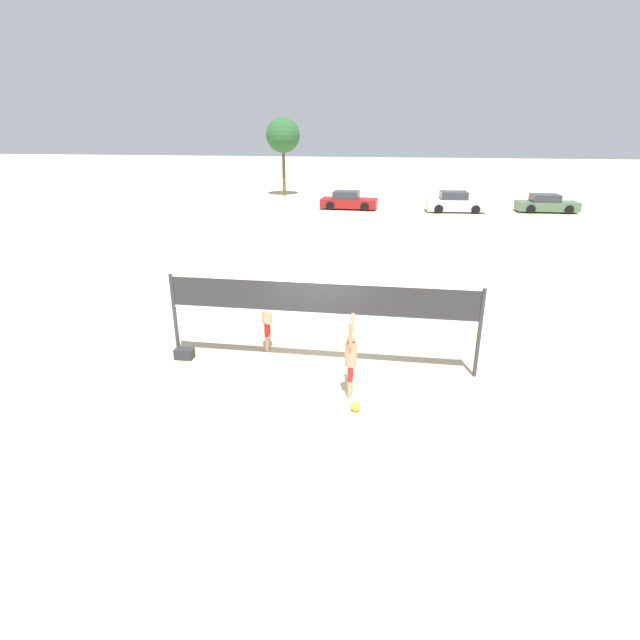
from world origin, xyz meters
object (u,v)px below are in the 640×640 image
at_px(volleyball_net, 320,304).
at_px(player_spiker, 351,356).
at_px(parked_car_near, 455,203).
at_px(volleyball, 356,407).
at_px(parked_car_far, 546,204).
at_px(tree_left_cluster, 283,136).
at_px(player_blocker, 267,315).
at_px(parked_car_mid, 348,201).
at_px(gear_bag, 184,354).

distance_m(volleyball_net, player_spiker, 1.91).
distance_m(volleyball_net, parked_car_near, 27.63).
height_order(volleyball, parked_car_near, parked_car_near).
xyz_separation_m(volleyball, parked_car_far, (11.32, 30.17, 0.48)).
bearing_deg(tree_left_cluster, parked_car_far, -16.72).
bearing_deg(volleyball, player_blocker, 133.78).
xyz_separation_m(parked_car_mid, parked_car_far, (14.66, 0.82, -0.02)).
height_order(parked_car_mid, tree_left_cluster, tree_left_cluster).
relative_size(gear_bag, parked_car_far, 0.11).
bearing_deg(player_spiker, parked_car_near, -9.62).
xyz_separation_m(player_spiker, parked_car_mid, (-3.15, 28.69, -0.43)).
distance_m(player_blocker, volleyball, 4.10).
bearing_deg(parked_car_near, parked_car_mid, 175.35).
xyz_separation_m(player_blocker, gear_bag, (-2.10, -0.93, -0.90)).
xyz_separation_m(volleyball_net, player_spiker, (0.96, -1.51, -0.69)).
distance_m(player_spiker, tree_left_cluster, 37.52).
relative_size(parked_car_mid, tree_left_cluster, 0.64).
height_order(parked_car_far, tree_left_cluster, tree_left_cluster).
relative_size(gear_bag, tree_left_cluster, 0.07).
bearing_deg(parked_car_mid, volleyball, -80.84).
xyz_separation_m(player_blocker, parked_car_far, (14.07, 27.29, -0.46)).
height_order(player_spiker, gear_bag, player_spiker).
bearing_deg(player_spiker, volleyball, -163.40).
height_order(volleyball_net, parked_car_far, volleyball_net).
bearing_deg(volleyball_net, player_spiker, -57.61).
relative_size(volleyball_net, parked_car_mid, 1.85).
bearing_deg(parked_car_near, tree_left_cluster, 149.88).
relative_size(volleyball_net, player_spiker, 4.08).
xyz_separation_m(volleyball, tree_left_cluster, (-10.10, 36.60, 5.11)).
height_order(player_spiker, tree_left_cluster, tree_left_cluster).
bearing_deg(player_blocker, volleyball, 43.78).
xyz_separation_m(volleyball_net, parked_car_far, (12.47, 28.01, -1.13)).
relative_size(player_spiker, parked_car_mid, 0.45).
xyz_separation_m(player_blocker, parked_car_near, (7.40, 26.28, -0.37)).
bearing_deg(gear_bag, tree_left_cluster, 98.60).
bearing_deg(player_blocker, parked_car_mid, -178.72).
bearing_deg(volleyball_net, volleyball, -61.95).
bearing_deg(player_blocker, parked_car_far, 152.72).
height_order(parked_car_mid, parked_car_far, parked_car_mid).
height_order(parked_car_near, parked_car_mid, parked_car_near).
bearing_deg(parked_car_near, volleyball, -102.36).
relative_size(parked_car_near, tree_left_cluster, 0.64).
bearing_deg(player_spiker, parked_car_far, -21.30).
xyz_separation_m(player_spiker, gear_bag, (-4.66, 1.30, -0.88)).
bearing_deg(player_spiker, gear_bag, 74.46).
distance_m(volleyball, tree_left_cluster, 38.31).
bearing_deg(parked_car_far, volleyball, -112.83).
distance_m(player_blocker, parked_car_mid, 26.47).
relative_size(player_blocker, parked_car_near, 0.46).
bearing_deg(gear_bag, parked_car_far, 60.18).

